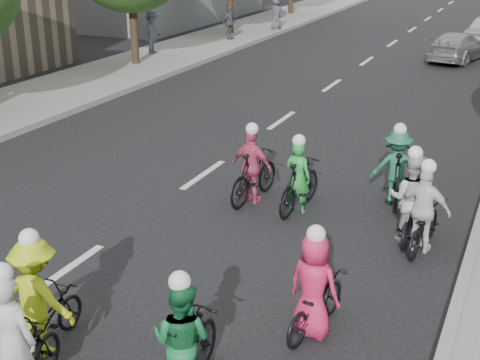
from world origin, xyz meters
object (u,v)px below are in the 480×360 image
Objects in this scene: cyclist_2 at (40,306)px; cyclist_4 at (314,296)px; spectator_0 at (152,32)px; spectator_1 at (229,23)px; cyclist_5 at (299,183)px; cyclist_8 at (424,219)px; cyclist_3 at (253,172)px; follow_car_lead at (458,47)px; cyclist_1 at (184,348)px; spectator_2 at (276,13)px; cyclist_0 at (18,357)px; cyclist_7 at (397,172)px; cyclist_6 at (411,207)px.

cyclist_2 is 1.09× the size of cyclist_4.
spectator_0 is 5.04m from spectator_1.
cyclist_5 is 2.65m from cyclist_8.
cyclist_3 reaches higher than follow_car_lead.
cyclist_1 is 5.44m from cyclist_8.
spectator_1 is (-8.96, 17.97, 0.31)m from cyclist_3.
spectator_0 is (-10.32, 13.12, 0.44)m from cyclist_3.
cyclist_2 is 1.00× the size of cyclist_5.
cyclist_5 is 23.92m from spectator_2.
cyclist_0 reaches higher than cyclist_3.
cyclist_1 is 5.87m from cyclist_5.
cyclist_4 is (3.14, 1.90, -0.10)m from cyclist_2.
spectator_1 is (-9.98, 18.04, 0.35)m from cyclist_5.
cyclist_3 is at bearing -76.95° from cyclist_1.
cyclist_7 is 1.07× the size of spectator_0.
cyclist_4 is at bearing -142.33° from cyclist_0.
spectator_2 is at bearing -61.87° from cyclist_5.
cyclist_6 is 1.77m from cyclist_7.
cyclist_6 reaches higher than cyclist_8.
cyclist_5 is (1.09, 6.75, -0.01)m from cyclist_0.
cyclist_0 is 26.34m from spectator_1.
follow_car_lead is (-0.90, 16.47, -0.08)m from cyclist_7.
cyclist_1 is 0.95× the size of spectator_0.
cyclist_2 is at bearing -2.25° from cyclist_1.
spectator_2 is (-9.77, 27.94, 0.37)m from cyclist_1.
cyclist_5 is 20.62m from spectator_1.
cyclist_8 reaches higher than follow_car_lead.
cyclist_3 reaches higher than cyclist_4.
cyclist_3 is at bearing -161.97° from spectator_2.
spectator_2 is (-11.68, 22.85, 0.43)m from cyclist_8.
cyclist_3 is 2.91m from cyclist_7.
cyclist_7 is (-0.59, 1.67, 0.02)m from cyclist_6.
cyclist_0 is at bearing -150.28° from spectator_0.
cyclist_6 is at bearing -155.41° from spectator_2.
spectator_2 is at bearing -11.35° from spectator_0.
cyclist_5 is 0.44× the size of follow_car_lead.
follow_car_lead is (-1.50, 18.14, -0.06)m from cyclist_6.
cyclist_4 is 5.16m from cyclist_7.
cyclist_8 is (0.92, 3.21, 0.01)m from cyclist_4.
cyclist_7 is (2.68, 1.14, 0.04)m from cyclist_3.
spectator_1 reaches higher than cyclist_1.
cyclist_2 reaches higher than cyclist_8.
cyclist_8 is 18.51m from follow_car_lead.
follow_car_lead is at bearing -88.42° from cyclist_3.
cyclist_5 is at bearing -176.84° from cyclist_3.
spectator_0 is 9.19m from spectator_2.
cyclist_7 is at bearing -154.87° from spectator_2.
cyclist_8 is at bearing 133.77° from cyclist_6.
cyclist_2 reaches higher than cyclist_7.
cyclist_1 is 7.12m from cyclist_7.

